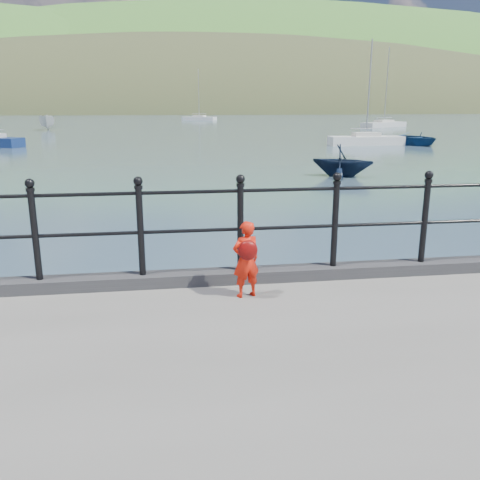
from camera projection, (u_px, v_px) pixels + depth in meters
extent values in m
plane|color=#2D4251|center=(194.00, 351.00, 6.69)|extent=(600.00, 600.00, 0.00)
cube|color=#28282B|center=(192.00, 278.00, 6.27)|extent=(60.00, 0.30, 0.15)
cylinder|color=black|center=(191.00, 231.00, 6.12)|extent=(18.00, 0.04, 0.04)
cylinder|color=black|center=(190.00, 192.00, 5.99)|extent=(18.00, 0.04, 0.04)
cylinder|color=black|center=(35.00, 236.00, 5.86)|extent=(0.08, 0.08, 1.05)
sphere|color=black|center=(30.00, 183.00, 5.71)|extent=(0.11, 0.11, 0.11)
cylinder|color=black|center=(141.00, 233.00, 6.03)|extent=(0.08, 0.08, 1.05)
sphere|color=black|center=(138.00, 181.00, 5.87)|extent=(0.11, 0.11, 0.11)
cylinder|color=black|center=(240.00, 229.00, 6.20)|extent=(0.08, 0.08, 1.05)
sphere|color=black|center=(240.00, 179.00, 6.04)|extent=(0.11, 0.11, 0.11)
cylinder|color=black|center=(335.00, 226.00, 6.37)|extent=(0.08, 0.08, 1.05)
sphere|color=black|center=(337.00, 177.00, 6.21)|extent=(0.11, 0.11, 0.11)
cylinder|color=black|center=(424.00, 223.00, 6.54)|extent=(0.08, 0.08, 1.05)
sphere|color=black|center=(429.00, 175.00, 6.38)|extent=(0.11, 0.11, 0.11)
ellipsoid|color=#333A21|center=(217.00, 153.00, 199.83)|extent=(400.00, 100.00, 88.00)
ellipsoid|color=#387026|center=(281.00, 164.00, 265.86)|extent=(600.00, 180.00, 156.00)
cube|color=silver|center=(61.00, 105.00, 173.98)|extent=(9.00, 6.00, 6.00)
cube|color=#4C4744|center=(60.00, 92.00, 172.94)|extent=(9.50, 6.50, 2.00)
cube|color=silver|center=(129.00, 105.00, 177.20)|extent=(9.00, 6.00, 6.00)
cube|color=#4C4744|center=(129.00, 93.00, 176.16)|extent=(9.50, 6.50, 2.00)
cube|color=silver|center=(215.00, 105.00, 181.41)|extent=(9.00, 6.00, 6.00)
cube|color=#4C4744|center=(215.00, 93.00, 180.37)|extent=(9.50, 6.50, 2.00)
cube|color=silver|center=(288.00, 105.00, 185.19)|extent=(9.00, 6.00, 6.00)
cube|color=#4C4744|center=(289.00, 93.00, 184.16)|extent=(9.50, 6.50, 2.00)
imported|color=red|center=(246.00, 259.00, 5.76)|extent=(0.37, 0.30, 0.89)
ellipsoid|color=red|center=(248.00, 250.00, 5.60)|extent=(0.22, 0.11, 0.23)
imported|color=navy|center=(415.00, 138.00, 40.43)|extent=(4.40, 5.52, 1.02)
imported|color=silver|center=(47.00, 122.00, 63.68)|extent=(2.59, 5.12, 1.89)
imported|color=black|center=(342.00, 161.00, 22.63)|extent=(3.56, 3.45, 1.43)
cube|color=silver|center=(384.00, 125.00, 71.45)|extent=(7.76, 5.69, 0.90)
cube|color=beige|center=(384.00, 122.00, 71.32)|extent=(3.08, 2.63, 0.50)
cylinder|color=#A5A5A8|center=(387.00, 85.00, 70.05)|extent=(0.10, 0.10, 9.96)
cylinder|color=#A5A5A8|center=(384.00, 118.00, 71.18)|extent=(3.05, 1.79, 0.06)
cube|color=silver|center=(366.00, 142.00, 40.12)|extent=(5.88, 1.71, 0.90)
cube|color=beige|center=(366.00, 136.00, 39.99)|extent=(2.07, 1.16, 0.50)
cylinder|color=#A5A5A8|center=(369.00, 89.00, 39.07)|extent=(0.10, 0.10, 7.21)
cylinder|color=#A5A5A8|center=(367.00, 128.00, 39.85)|extent=(2.64, 0.10, 0.06)
cube|color=silver|center=(199.00, 119.00, 101.21)|extent=(6.96, 5.12, 0.90)
cube|color=beige|center=(199.00, 117.00, 101.08)|extent=(2.79, 2.42, 0.50)
cylinder|color=#A5A5A8|center=(199.00, 93.00, 99.92)|extent=(0.10, 0.10, 9.10)
cylinder|color=#A5A5A8|center=(199.00, 114.00, 100.94)|extent=(2.71, 1.55, 0.06)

